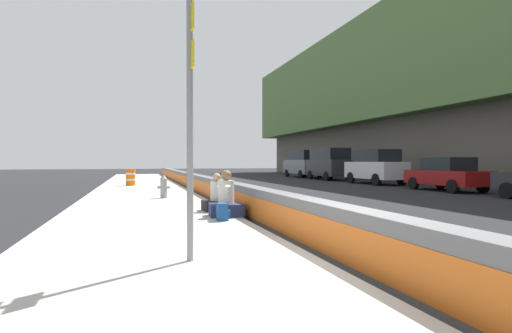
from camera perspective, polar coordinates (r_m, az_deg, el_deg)
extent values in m
plane|color=#232326|center=(6.14, 12.82, -13.49)|extent=(160.00, 160.00, 0.00)
cube|color=#B5B2A8|center=(5.37, -13.50, -14.79)|extent=(80.00, 4.40, 0.14)
cube|color=slate|center=(6.05, 12.83, -9.59)|extent=(76.00, 0.44, 0.85)
cube|color=orange|center=(5.95, 10.91, -10.17)|extent=(74.48, 0.01, 0.54)
cylinder|color=gray|center=(5.57, -9.39, 5.19)|extent=(0.09, 0.09, 3.60)
cube|color=yellow|center=(5.89, -9.22, 19.90)|extent=(0.44, 0.02, 0.36)
cube|color=black|center=(5.89, -9.07, 19.90)|extent=(0.30, 0.01, 0.10)
cube|color=yellow|center=(5.74, -9.21, 15.19)|extent=(0.44, 0.02, 0.36)
cube|color=black|center=(5.74, -9.06, 15.18)|extent=(0.30, 0.01, 0.10)
cylinder|color=gray|center=(15.35, -13.02, -3.05)|extent=(0.24, 0.24, 0.72)
cone|color=gray|center=(15.33, -13.03, -1.41)|extent=(0.26, 0.26, 0.16)
cylinder|color=gray|center=(15.36, -12.39, -2.92)|extent=(0.10, 0.12, 0.10)
cylinder|color=gray|center=(15.34, -13.66, -2.92)|extent=(0.10, 0.12, 0.10)
cube|color=#23284C|center=(10.08, -4.26, -6.18)|extent=(0.77, 0.88, 0.31)
cylinder|color=beige|center=(10.04, -4.27, -3.65)|extent=(0.39, 0.39, 0.58)
sphere|color=#8E6647|center=(10.02, -4.27, -1.26)|extent=(0.26, 0.26, 0.26)
cylinder|color=beige|center=(10.26, -4.43, -3.89)|extent=(0.31, 0.16, 0.51)
cylinder|color=beige|center=(9.83, -4.10, -4.09)|extent=(0.31, 0.16, 0.51)
cube|color=black|center=(11.22, -5.61, -5.55)|extent=(0.69, 0.79, 0.28)
cylinder|color=beige|center=(11.19, -5.61, -3.49)|extent=(0.36, 0.36, 0.53)
sphere|color=tan|center=(11.17, -5.61, -1.54)|extent=(0.23, 0.23, 0.23)
cylinder|color=beige|center=(11.38, -5.88, -3.69)|extent=(0.28, 0.14, 0.46)
cylinder|color=beige|center=(11.00, -5.34, -3.84)|extent=(0.28, 0.14, 0.46)
cube|color=navy|center=(9.34, -4.87, -6.45)|extent=(0.32, 0.22, 0.40)
cube|color=navy|center=(9.38, -4.02, -6.79)|extent=(0.22, 0.06, 0.20)
cylinder|color=orange|center=(23.78, -17.44, -1.46)|extent=(0.52, 0.52, 0.95)
cylinder|color=white|center=(23.77, -17.44, -1.00)|extent=(0.54, 0.54, 0.10)
cylinder|color=white|center=(23.79, -17.43, -1.80)|extent=(0.54, 0.54, 0.10)
cylinder|color=black|center=(19.06, 32.21, -2.93)|extent=(0.66, 0.23, 0.66)
cube|color=maroon|center=(22.59, 25.47, -1.42)|extent=(4.55, 1.94, 0.72)
cube|color=black|center=(22.50, 25.64, 0.33)|extent=(2.25, 1.69, 0.66)
cylinder|color=black|center=(23.20, 21.52, -2.24)|extent=(0.67, 0.24, 0.66)
cylinder|color=black|center=(24.27, 24.81, -2.12)|extent=(0.67, 0.24, 0.66)
cylinder|color=black|center=(20.96, 26.22, -2.57)|extent=(0.67, 0.24, 0.66)
cylinder|color=black|center=(22.13, 29.59, -2.42)|extent=(0.67, 0.24, 0.66)
cube|color=silver|center=(27.72, 16.61, -0.50)|extent=(4.81, 1.95, 1.10)
cube|color=black|center=(27.63, 16.74, 1.47)|extent=(3.11, 1.74, 0.80)
cylinder|color=black|center=(28.56, 13.37, -1.56)|extent=(0.76, 0.22, 0.76)
cylinder|color=black|center=(29.52, 16.48, -1.50)|extent=(0.76, 0.22, 0.76)
cylinder|color=black|center=(25.95, 16.76, -1.80)|extent=(0.76, 0.22, 0.76)
cylinder|color=black|center=(27.00, 20.03, -1.71)|extent=(0.76, 0.22, 0.76)
cube|color=#28282D|center=(33.27, 10.32, -0.15)|extent=(5.17, 2.15, 1.30)
cube|color=black|center=(33.19, 10.40, 1.75)|extent=(4.16, 1.91, 0.90)
cylinder|color=black|center=(34.40, 7.75, -1.20)|extent=(0.73, 0.25, 0.72)
cylinder|color=black|center=(35.17, 10.58, -1.16)|extent=(0.73, 0.25, 0.72)
cylinder|color=black|center=(31.42, 10.03, -1.38)|extent=(0.73, 0.25, 0.72)
cylinder|color=black|center=(32.25, 13.07, -1.34)|extent=(0.73, 0.25, 0.72)
cube|color=slate|center=(38.30, 6.68, -0.03)|extent=(5.14, 2.06, 1.30)
cube|color=black|center=(38.21, 6.75, 1.62)|extent=(4.13, 1.84, 0.90)
cylinder|color=black|center=(39.44, 4.45, -0.95)|extent=(0.72, 0.23, 0.72)
cylinder|color=black|center=(40.19, 6.93, -0.92)|extent=(0.72, 0.23, 0.72)
cylinder|color=black|center=(36.44, 6.41, -1.09)|extent=(0.72, 0.23, 0.72)
cylinder|color=black|center=(37.26, 9.04, -1.05)|extent=(0.72, 0.23, 0.72)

